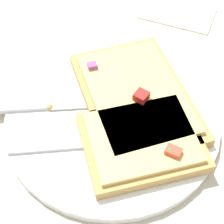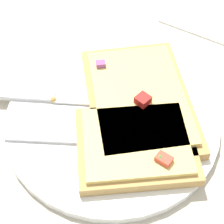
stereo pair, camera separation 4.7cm
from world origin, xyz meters
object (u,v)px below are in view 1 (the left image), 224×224
knife (58,104)px  napkin (178,13)px  fork (103,142)px  pizza_slice_corner (142,141)px  plate (112,120)px  pizza_slice_main (136,96)px

knife → napkin: bearing=44.8°
fork → pizza_slice_corner: bearing=-9.1°
pizza_slice_corner → plate: bearing=114.6°
knife → fork: bearing=-50.1°
fork → napkin: fork is taller
knife → pizza_slice_main: pizza_slice_main is taller
plate → napkin: size_ratio=2.31×
knife → pizza_slice_main: size_ratio=0.91×
pizza_slice_main → napkin: pizza_slice_main is taller
fork → knife: (0.08, -0.03, -0.00)m
plate → fork: 0.04m
knife → pizza_slice_main: (-0.09, -0.04, 0.01)m
plate → pizza_slice_corner: (-0.05, 0.03, 0.02)m
knife → pizza_slice_corner: bearing=-35.4°
plate → pizza_slice_main: pizza_slice_main is taller
knife → pizza_slice_corner: pizza_slice_corner is taller
plate → pizza_slice_corner: 0.06m
plate → pizza_slice_corner: bearing=151.4°
fork → pizza_slice_corner: size_ratio=1.05×
pizza_slice_main → fork: bearing=130.3°
plate → fork: fork is taller
pizza_slice_main → pizza_slice_corner: pizza_slice_main is taller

